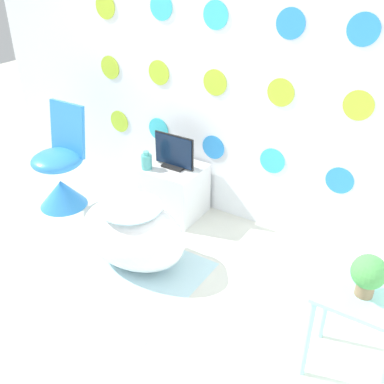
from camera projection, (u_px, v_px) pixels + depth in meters
The scene contains 10 objects.
ground_plane at pixel (61, 341), 2.73m from camera, with size 12.00×12.00×0.00m, color silver.
wall_back_dotted at pixel (217, 63), 3.43m from camera, with size 4.79×0.05×2.60m.
rug at pixel (125, 277), 3.24m from camera, with size 1.01×0.99×0.01m.
bathtub at pixel (133, 234), 3.28m from camera, with size 0.84×0.55×0.50m.
chair at pixel (61, 176), 3.97m from camera, with size 0.45×0.45×0.91m.
tv_cabinet at pixel (175, 190), 3.88m from camera, with size 0.47×0.43×0.45m.
tv at pixel (174, 153), 3.70m from camera, with size 0.37×0.12×0.29m.
vase at pixel (147, 161), 3.71m from camera, with size 0.09×0.09×0.16m.
side_table at pixel (359, 311), 2.33m from camera, with size 0.45×0.37×0.57m.
potted_plant_left at pixel (369, 274), 2.21m from camera, with size 0.18×0.18×0.23m.
Camera 1 is at (1.70, -1.18, 2.16)m, focal length 42.00 mm.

